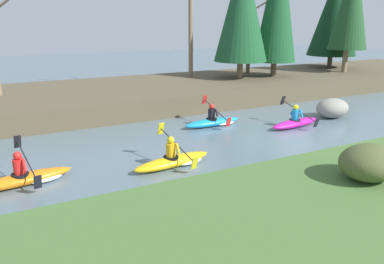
# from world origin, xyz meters

# --- Properties ---
(ground_plane) EXTENTS (90.00, 90.00, 0.00)m
(ground_plane) POSITION_xyz_m (0.00, 0.00, 0.00)
(ground_plane) COLOR slate
(riverbank_far) EXTENTS (44.00, 8.21, 0.97)m
(riverbank_far) POSITION_xyz_m (0.00, 9.42, 0.48)
(riverbank_far) COLOR brown
(riverbank_far) RESTS_ON ground
(conifer_tree_far_left) EXTENTS (3.27, 3.27, 7.54)m
(conifer_tree_far_left) POSITION_xyz_m (3.51, 9.21, 5.26)
(conifer_tree_far_left) COLOR #7A664C
(conifer_tree_far_left) RESTS_ON riverbank_far
(conifer_tree_mid_left) EXTENTS (2.59, 2.59, 7.80)m
(conifer_tree_mid_left) POSITION_xyz_m (11.71, 8.28, 5.64)
(conifer_tree_mid_left) COLOR #7A664C
(conifer_tree_mid_left) RESTS_ON riverbank_far
(conifer_tree_centre) EXTENTS (3.63, 3.63, 7.23)m
(conifer_tree_centre) POSITION_xyz_m (12.99, 10.82, 5.04)
(conifer_tree_centre) COLOR brown
(conifer_tree_centre) RESTS_ON riverbank_far
(bare_tree_mid_downstream) EXTENTS (4.06, 4.01, 7.41)m
(bare_tree_mid_downstream) POSITION_xyz_m (1.13, 11.34, 4.46)
(bare_tree_mid_downstream) COLOR #7A664C
(bare_tree_mid_downstream) RESTS_ON riverbank_far
(bare_tree_downstream) EXTENTS (3.10, 3.06, 5.58)m
(bare_tree_downstream) POSITION_xyz_m (5.32, 10.92, 3.60)
(bare_tree_downstream) COLOR #7A664C
(bare_tree_downstream) RESTS_ON riverbank_far
(shrub_clump_nearest) EXTENTS (1.55, 1.29, 0.84)m
(shrub_clump_nearest) POSITION_xyz_m (-2.51, -5.07, 1.27)
(shrub_clump_nearest) COLOR #4C562D
(shrub_clump_nearest) RESTS_ON riverbank_near
(kayaker_lead) EXTENTS (2.80, 2.07, 1.20)m
(kayaker_lead) POSITION_xyz_m (1.24, 1.48, 0.22)
(kayaker_lead) COLOR #C61999
(kayaker_lead) RESTS_ON ground
(kayaker_middle) EXTENTS (2.78, 2.07, 1.20)m
(kayaker_middle) POSITION_xyz_m (-1.79, 3.26, 0.20)
(kayaker_middle) COLOR #1993D6
(kayaker_middle) RESTS_ON ground
(kayaker_trailing) EXTENTS (2.80, 2.07, 1.20)m
(kayaker_trailing) POSITION_xyz_m (-5.31, -0.27, 0.20)
(kayaker_trailing) COLOR yellow
(kayaker_trailing) RESTS_ON ground
(kayaker_far_back) EXTENTS (2.80, 2.07, 1.20)m
(kayaker_far_back) POSITION_xyz_m (-9.63, 0.38, 0.20)
(kayaker_far_back) COLOR orange
(kayaker_far_back) RESTS_ON ground
(boulder_midstream) EXTENTS (1.65, 1.29, 0.93)m
(boulder_midstream) POSITION_xyz_m (3.91, 1.96, 0.47)
(boulder_midstream) COLOR gray
(boulder_midstream) RESTS_ON ground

